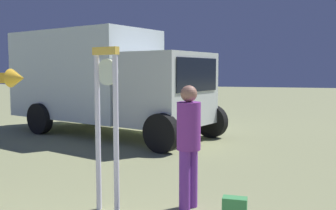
% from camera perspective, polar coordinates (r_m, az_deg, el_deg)
% --- Properties ---
extents(standing_clock, '(0.41, 0.21, 2.17)m').
position_cam_1_polar(standing_clock, '(4.95, -9.24, -1.50)').
color(standing_clock, silver).
rests_on(standing_clock, ground_plane).
extents(person_near_clock, '(0.32, 0.32, 1.67)m').
position_cam_1_polar(person_near_clock, '(5.08, 3.13, -5.36)').
color(person_near_clock, '#72329E').
rests_on(person_near_clock, ground_plane).
extents(box_truck_near, '(6.81, 4.46, 3.01)m').
position_cam_1_polar(box_truck_near, '(11.31, -9.99, 3.99)').
color(box_truck_near, white).
rests_on(box_truck_near, ground_plane).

